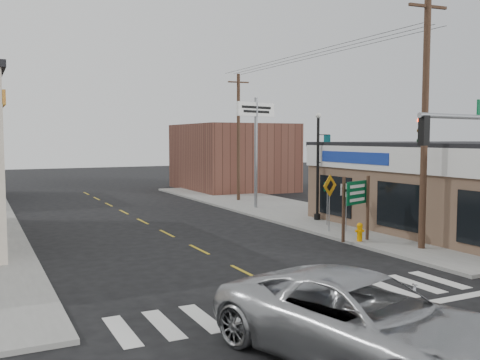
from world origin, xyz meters
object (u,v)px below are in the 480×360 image
guide_sign (356,199)px  lamp_post (319,158)px  dance_center_sign (256,125)px  utility_pole_far (238,136)px  suv (361,320)px  fire_hydrant (360,231)px  utility_pole_near (425,118)px  bare_tree (432,155)px

guide_sign → lamp_post: (1.96, 5.57, 1.49)m
dance_center_sign → utility_pole_far: bearing=60.6°
suv → fire_hydrant: bearing=35.2°
suv → utility_pole_far: bearing=53.1°
lamp_post → utility_pole_near: 8.10m
dance_center_sign → bare_tree: 12.29m
suv → utility_pole_near: size_ratio=0.63×
suv → guide_sign: guide_sign is taller
suv → bare_tree: (11.22, 9.07, 2.83)m
bare_tree → dance_center_sign: bearing=101.1°
utility_pole_far → suv: bearing=-105.0°
fire_hydrant → lamp_post: size_ratio=0.14×
dance_center_sign → utility_pole_far: (0.78, 4.01, -0.65)m
dance_center_sign → bare_tree: (2.34, -11.97, -1.53)m
fire_hydrant → dance_center_sign: size_ratio=0.12×
utility_pole_far → utility_pole_near: bearing=-86.4°
fire_hydrant → dance_center_sign: dance_center_sign is taller
bare_tree → utility_pole_far: size_ratio=0.52×
lamp_post → utility_pole_near: bearing=-93.6°
utility_pole_far → lamp_post: bearing=-85.1°
fire_hydrant → utility_pole_near: 5.31m
utility_pole_near → lamp_post: bearing=91.2°
lamp_post → bare_tree: (1.76, -6.04, 0.32)m
fire_hydrant → lamp_post: lamp_post is taller
fire_hydrant → lamp_post: 6.61m
bare_tree → fire_hydrant: bearing=174.2°
lamp_post → dance_center_sign: 6.24m
utility_pole_near → guide_sign: bearing=126.4°
lamp_post → utility_pole_far: bearing=89.4°
suv → fire_hydrant: (7.61, 9.43, -0.32)m
guide_sign → suv: bearing=-149.0°
suv → lamp_post: lamp_post is taller
fire_hydrant → bare_tree: 4.81m
dance_center_sign → utility_pole_near: bearing=-108.5°
utility_pole_near → fire_hydrant: bearing=125.5°
suv → bare_tree: size_ratio=1.38×
fire_hydrant → utility_pole_near: bearing=-59.9°
dance_center_sign → utility_pole_near: utility_pole_near is taller
guide_sign → lamp_post: bearing=49.8°
fire_hydrant → suv: bearing=-128.9°
fire_hydrant → bare_tree: bearing=-5.8°
lamp_post → bare_tree: lamp_post is taller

